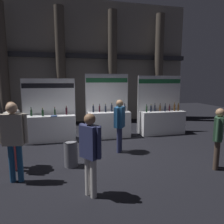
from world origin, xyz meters
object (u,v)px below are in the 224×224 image
visitor_4 (13,129)px  visitor_6 (119,121)px  exhibitor_booth_0 (50,125)px  trash_bin (71,154)px  visitor_5 (14,135)px  exhibitor_booth_1 (109,122)px  visitor_0 (218,134)px  visitor_2 (90,148)px  exhibitor_booth_2 (161,120)px

visitor_4 → visitor_6: visitor_4 is taller
exhibitor_booth_0 → trash_bin: bearing=-74.6°
exhibitor_booth_0 → visitor_5: size_ratio=1.30×
exhibitor_booth_1 → visitor_0: 4.15m
visitor_2 → exhibitor_booth_0: bearing=158.1°
visitor_0 → visitor_5: size_ratio=0.88×
visitor_5 → exhibitor_booth_0: bearing=-91.0°
visitor_5 → visitor_6: size_ratio=1.07×
trash_bin → visitor_0: size_ratio=0.43×
visitor_2 → trash_bin: bearing=156.2°
visitor_2 → visitor_5: (-1.56, 0.95, 0.11)m
visitor_4 → visitor_0: bearing=-92.1°
exhibitor_booth_2 → visitor_0: size_ratio=1.56×
exhibitor_booth_1 → visitor_2: bearing=-106.9°
trash_bin → visitor_4: 1.59m
exhibitor_booth_0 → exhibitor_booth_2: 4.60m
exhibitor_booth_0 → visitor_0: (4.35, -3.55, 0.33)m
exhibitor_booth_2 → exhibitor_booth_1: bearing=179.9°
exhibitor_booth_2 → visitor_2: exhibitor_booth_2 is taller
visitor_2 → visitor_5: bearing=-157.5°
visitor_0 → visitor_4: visitor_4 is taller
exhibitor_booth_0 → visitor_6: size_ratio=1.39×
exhibitor_booth_2 → trash_bin: (-3.90, -2.56, -0.27)m
exhibitor_booth_0 → visitor_4: (-0.71, -2.40, 0.46)m
exhibitor_booth_1 → visitor_0: exhibitor_booth_1 is taller
exhibitor_booth_1 → visitor_5: bearing=-131.8°
exhibitor_booth_1 → visitor_4: exhibitor_booth_1 is taller
trash_bin → visitor_6: bearing=26.5°
visitor_6 → trash_bin: bearing=149.4°
visitor_5 → exhibitor_booth_1: bearing=-123.1°
exhibitor_booth_1 → visitor_2: 4.29m
exhibitor_booth_1 → visitor_0: bearing=-59.9°
visitor_0 → visitor_4: size_ratio=0.90×
exhibitor_booth_0 → trash_bin: (0.70, -2.54, -0.25)m
exhibitor_booth_0 → visitor_2: bearing=-75.8°
exhibitor_booth_0 → visitor_5: bearing=-99.6°
exhibitor_booth_2 → visitor_0: exhibitor_booth_2 is taller
exhibitor_booth_2 → visitor_5: exhibitor_booth_2 is taller
exhibitor_booth_1 → exhibitor_booth_2: bearing=-0.1°
exhibitor_booth_1 → exhibitor_booth_2: exhibitor_booth_1 is taller
visitor_4 → visitor_6: (2.95, 0.63, -0.05)m
exhibitor_booth_1 → visitor_2: size_ratio=1.52×
exhibitor_booth_1 → trash_bin: bearing=-121.6°
trash_bin → visitor_0: (3.65, -1.02, 0.58)m
exhibitor_booth_1 → exhibitor_booth_0: bearing=-179.3°
visitor_2 → visitor_4: (-1.74, 1.67, 0.07)m
visitor_6 → visitor_0: bearing=-97.4°
exhibitor_booth_2 → trash_bin: 4.67m
visitor_0 → visitor_6: bearing=-83.7°
visitor_0 → visitor_6: visitor_6 is taller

